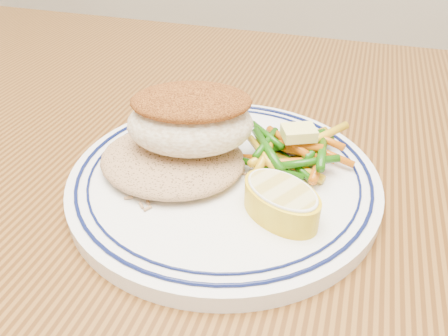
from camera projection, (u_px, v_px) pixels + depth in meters
dining_table at (246, 277)px, 0.43m from camera, size 1.50×0.90×0.75m
plate at (224, 178)px, 0.39m from camera, size 0.27×0.27×0.02m
rice_pilaf at (172, 156)px, 0.38m from camera, size 0.13×0.11×0.02m
fish_fillet at (190, 118)px, 0.37m from camera, size 0.13×0.11×0.05m
vegetable_pile at (293, 150)px, 0.39m from camera, size 0.10×0.10×0.03m
butter_pat at (299, 133)px, 0.38m from camera, size 0.03×0.03×0.01m
lemon_wedge at (281, 200)px, 0.33m from camera, size 0.08×0.08×0.03m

